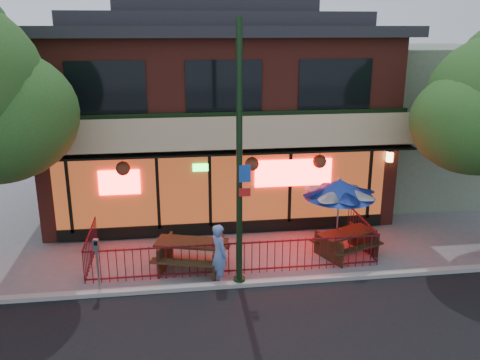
# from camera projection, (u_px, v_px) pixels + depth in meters

# --- Properties ---
(ground) EXTENTS (80.00, 80.00, 0.00)m
(ground) POSITION_uv_depth(u_px,v_px,m) (237.00, 277.00, 14.30)
(ground) COLOR gray
(ground) RESTS_ON ground
(curb) EXTENTS (80.00, 0.25, 0.12)m
(curb) POSITION_uv_depth(u_px,v_px,m) (240.00, 284.00, 13.81)
(curb) COLOR #999993
(curb) RESTS_ON ground
(restaurant_building) EXTENTS (12.96, 9.49, 8.05)m
(restaurant_building) POSITION_uv_depth(u_px,v_px,m) (214.00, 97.00, 19.85)
(restaurant_building) COLOR maroon
(restaurant_building) RESTS_ON ground
(neighbor_building) EXTENTS (6.00, 7.00, 6.00)m
(neighbor_building) POSITION_uv_depth(u_px,v_px,m) (420.00, 118.00, 21.91)
(neighbor_building) COLOR gray
(neighbor_building) RESTS_ON ground
(patio_fence) EXTENTS (8.44, 2.62, 1.00)m
(patio_fence) POSITION_uv_depth(u_px,v_px,m) (235.00, 249.00, 14.60)
(patio_fence) COLOR #50111B
(patio_fence) RESTS_ON ground
(street_light) EXTENTS (0.43, 0.32, 7.00)m
(street_light) POSITION_uv_depth(u_px,v_px,m) (239.00, 174.00, 13.01)
(street_light) COLOR black
(street_light) RESTS_ON ground
(picnic_table_left) EXTENTS (2.38, 2.06, 0.87)m
(picnic_table_left) POSITION_uv_depth(u_px,v_px,m) (192.00, 251.00, 14.64)
(picnic_table_left) COLOR #3C2A16
(picnic_table_left) RESTS_ON ground
(picnic_table_right) EXTENTS (2.19, 1.96, 0.77)m
(picnic_table_right) POSITION_uv_depth(u_px,v_px,m) (346.00, 240.00, 15.57)
(picnic_table_right) COLOR #342312
(picnic_table_right) RESTS_ON ground
(patio_umbrella) EXTENTS (2.14, 2.14, 2.45)m
(patio_umbrella) POSITION_uv_depth(u_px,v_px,m) (339.00, 188.00, 15.33)
(patio_umbrella) COLOR gray
(patio_umbrella) RESTS_ON ground
(pedestrian) EXTENTS (0.63, 0.74, 1.72)m
(pedestrian) POSITION_uv_depth(u_px,v_px,m) (219.00, 254.00, 13.76)
(pedestrian) COLOR #5E7EBD
(pedestrian) RESTS_ON ground
(parking_meter_near) EXTENTS (0.16, 0.14, 1.55)m
(parking_meter_near) POSITION_uv_depth(u_px,v_px,m) (97.00, 257.00, 13.13)
(parking_meter_near) COLOR gray
(parking_meter_near) RESTS_ON ground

